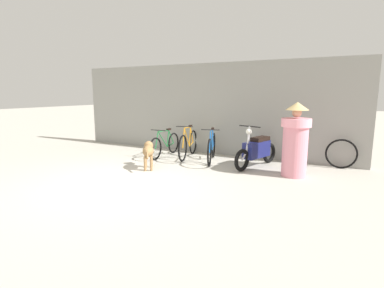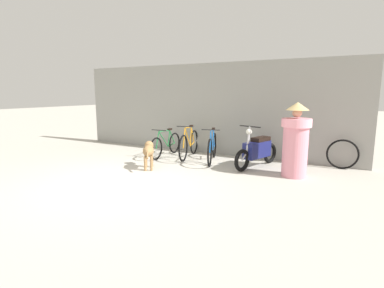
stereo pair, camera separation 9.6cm
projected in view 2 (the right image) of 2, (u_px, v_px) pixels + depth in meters
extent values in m
plane|color=#B7B2A5|center=(124.00, 183.00, 6.11)|extent=(60.00, 60.00, 0.00)
cube|color=gray|center=(205.00, 109.00, 9.02)|extent=(8.92, 0.20, 2.66)
torus|color=black|center=(156.00, 149.00, 8.14)|extent=(0.08, 0.62, 0.62)
torus|color=black|center=(175.00, 143.00, 9.06)|extent=(0.08, 0.62, 0.62)
cylinder|color=#1E7238|center=(164.00, 139.00, 8.46)|extent=(0.06, 0.51, 0.51)
cylinder|color=#1E7238|center=(169.00, 138.00, 8.73)|extent=(0.04, 0.13, 0.47)
cylinder|color=#1E7238|center=(164.00, 131.00, 8.47)|extent=(0.06, 0.60, 0.06)
cylinder|color=#1E7238|center=(171.00, 145.00, 8.89)|extent=(0.05, 0.39, 0.07)
cylinder|color=#1E7238|center=(172.00, 137.00, 8.90)|extent=(0.05, 0.31, 0.43)
cylinder|color=#1E7238|center=(157.00, 140.00, 8.17)|extent=(0.04, 0.18, 0.46)
cube|color=black|center=(170.00, 129.00, 8.73)|extent=(0.08, 0.18, 0.05)
cylinder|color=black|center=(159.00, 130.00, 8.19)|extent=(0.46, 0.05, 0.02)
torus|color=black|center=(183.00, 148.00, 7.92)|extent=(0.20, 0.71, 0.72)
torus|color=black|center=(194.00, 142.00, 8.90)|extent=(0.20, 0.71, 0.72)
cylinder|color=orange|center=(188.00, 137.00, 8.26)|extent=(0.14, 0.51, 0.59)
cylinder|color=orange|center=(191.00, 137.00, 8.55)|extent=(0.06, 0.13, 0.54)
cylinder|color=orange|center=(188.00, 128.00, 8.26)|extent=(0.16, 0.59, 0.06)
cylinder|color=orange|center=(192.00, 144.00, 8.72)|extent=(0.11, 0.39, 0.08)
cylinder|color=orange|center=(193.00, 135.00, 8.73)|extent=(0.10, 0.31, 0.50)
cylinder|color=orange|center=(184.00, 138.00, 7.95)|extent=(0.07, 0.18, 0.53)
cube|color=black|center=(191.00, 126.00, 8.54)|extent=(0.11, 0.19, 0.05)
cylinder|color=black|center=(185.00, 127.00, 7.97)|extent=(0.45, 0.12, 0.02)
torus|color=black|center=(210.00, 153.00, 7.36)|extent=(0.27, 0.68, 0.70)
torus|color=black|center=(214.00, 145.00, 8.42)|extent=(0.27, 0.68, 0.70)
cylinder|color=#1959A5|center=(212.00, 141.00, 7.73)|extent=(0.20, 0.52, 0.58)
cylinder|color=#1959A5|center=(213.00, 140.00, 8.04)|extent=(0.07, 0.14, 0.53)
cylinder|color=#1959A5|center=(212.00, 131.00, 7.74)|extent=(0.23, 0.60, 0.06)
cylinder|color=#1959A5|center=(214.00, 147.00, 8.22)|extent=(0.16, 0.40, 0.08)
cylinder|color=#1959A5|center=(214.00, 138.00, 8.23)|extent=(0.13, 0.31, 0.49)
cylinder|color=#1959A5|center=(210.00, 142.00, 7.40)|extent=(0.09, 0.19, 0.52)
cube|color=black|center=(213.00, 129.00, 8.04)|extent=(0.12, 0.19, 0.05)
cylinder|color=black|center=(211.00, 130.00, 7.43)|extent=(0.44, 0.17, 0.02)
torus|color=black|center=(242.00, 160.00, 6.93)|extent=(0.24, 0.53, 0.53)
torus|color=black|center=(270.00, 153.00, 7.77)|extent=(0.24, 0.53, 0.53)
cube|color=navy|center=(257.00, 150.00, 7.32)|extent=(0.51, 0.88, 0.39)
cube|color=black|center=(261.00, 139.00, 7.38)|extent=(0.38, 0.58, 0.10)
cylinder|color=silver|center=(248.00, 139.00, 7.01)|extent=(0.09, 0.15, 0.60)
cylinder|color=silver|center=(244.00, 156.00, 6.98)|extent=(0.10, 0.21, 0.20)
cylinder|color=black|center=(250.00, 126.00, 6.99)|extent=(0.56, 0.19, 0.03)
sphere|color=silver|center=(249.00, 132.00, 6.99)|extent=(0.17, 0.17, 0.14)
ellipsoid|color=#997247|center=(148.00, 151.00, 7.13)|extent=(0.53, 0.61, 0.26)
cylinder|color=#997247|center=(146.00, 160.00, 7.34)|extent=(0.08, 0.08, 0.35)
cylinder|color=#997247|center=(152.00, 160.00, 7.36)|extent=(0.08, 0.08, 0.35)
cylinder|color=#997247|center=(145.00, 164.00, 7.00)|extent=(0.08, 0.08, 0.35)
cylinder|color=#997247|center=(151.00, 164.00, 7.02)|extent=(0.08, 0.08, 0.35)
sphere|color=#997247|center=(149.00, 145.00, 7.46)|extent=(0.31, 0.31, 0.22)
ellipsoid|color=#997247|center=(149.00, 145.00, 7.55)|extent=(0.14, 0.15, 0.08)
cylinder|color=#997247|center=(147.00, 155.00, 6.77)|extent=(0.17, 0.22, 0.14)
cylinder|color=pink|center=(295.00, 148.00, 6.47)|extent=(0.75, 0.75, 1.27)
cylinder|color=#FFA0B2|center=(297.00, 123.00, 6.37)|extent=(0.89, 0.89, 0.18)
sphere|color=tan|center=(297.00, 113.00, 6.34)|extent=(0.29, 0.29, 0.20)
cone|color=tan|center=(298.00, 106.00, 6.31)|extent=(0.69, 0.69, 0.17)
torus|color=black|center=(343.00, 154.00, 7.13)|extent=(0.72, 0.13, 0.72)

